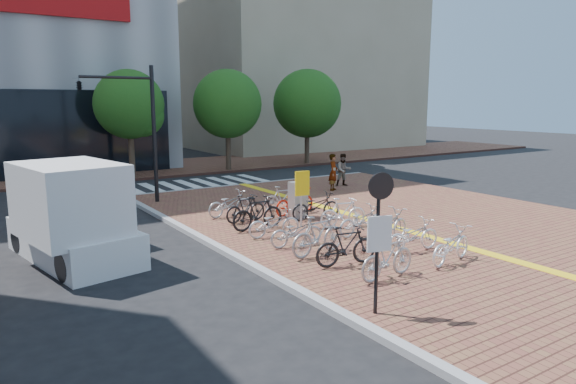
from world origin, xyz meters
TOP-DOWN VIEW (x-y plane):
  - ground at (0.00, 0.00)m, footprint 120.00×120.00m
  - tactile_strip at (2.00, -5.00)m, footprint 0.40×34.00m
  - kerb_west at (-4.00, -5.00)m, footprint 0.25×34.00m
  - kerb_north at (3.00, 12.00)m, footprint 14.00×0.25m
  - far_sidewalk at (0.00, 21.00)m, footprint 70.00×8.00m
  - building_beige at (18.00, 32.00)m, footprint 20.00×18.00m
  - crosswalk at (0.50, 14.00)m, footprint 7.50×4.00m
  - street_trees at (5.04, 17.45)m, footprint 16.20×4.60m
  - bike_0 at (-1.85, -2.59)m, footprint 1.79×0.62m
  - bike_1 at (-2.03, -1.26)m, footprint 1.82×0.80m
  - bike_2 at (-2.10, -0.13)m, footprint 1.96×0.76m
  - bike_3 at (-2.11, 0.94)m, footprint 1.73×0.77m
  - bike_4 at (-2.10, 2.20)m, footprint 1.79×0.85m
  - bike_5 at (-2.06, 3.30)m, footprint 1.90×0.56m
  - bike_6 at (-1.87, 4.49)m, footprint 1.69×0.65m
  - bike_7 at (-1.93, 5.61)m, footprint 1.88×0.82m
  - bike_8 at (0.43, -2.59)m, footprint 1.95×1.01m
  - bike_9 at (0.36, -1.32)m, footprint 1.84×0.79m
  - bike_10 at (0.39, -0.25)m, footprint 2.04×1.04m
  - bike_11 at (0.33, 0.84)m, footprint 1.83×0.66m
  - bike_12 at (0.50, 1.97)m, footprint 1.77×0.81m
  - bike_13 at (0.41, 3.41)m, footprint 1.97×0.93m
  - bike_14 at (0.25, 4.55)m, footprint 2.02×1.04m
  - bike_15 at (0.32, 5.44)m, footprint 1.65×0.70m
  - pedestrian_a at (4.79, 7.97)m, footprint 0.76×0.72m
  - pedestrian_b at (6.03, 8.69)m, footprint 0.95×0.84m
  - utility_box at (0.09, 4.08)m, footprint 0.63×0.48m
  - yellow_sign at (-0.66, 2.75)m, footprint 0.52×0.15m
  - notice_sign at (-3.50, -3.99)m, footprint 0.52×0.19m
  - traffic_light_pole at (-4.55, 9.86)m, footprint 3.04×1.17m
  - box_truck at (-7.73, 3.68)m, footprint 2.97×5.15m

SIDE VIEW (x-z plane):
  - ground at x=0.00m, z-range 0.00..0.00m
  - crosswalk at x=0.50m, z-range 0.00..0.01m
  - far_sidewalk at x=0.00m, z-range 0.00..0.15m
  - kerb_west at x=-4.00m, z-range 0.00..0.15m
  - kerb_north at x=3.00m, z-range 0.00..0.15m
  - tactile_strip at x=2.00m, z-range 0.15..0.16m
  - bike_3 at x=-2.11m, z-range 0.15..1.03m
  - bike_4 at x=-2.10m, z-range 0.15..1.05m
  - bike_9 at x=0.36m, z-range 0.15..1.09m
  - bike_11 at x=0.33m, z-range 0.15..1.10m
  - bike_7 at x=-1.93m, z-range 0.15..1.11m
  - bike_15 at x=0.32m, z-range 0.15..1.11m
  - bike_8 at x=0.43m, z-range 0.15..1.12m
  - bike_6 at x=-1.87m, z-range 0.15..1.14m
  - bike_13 at x=0.41m, z-range 0.15..1.14m
  - bike_14 at x=0.25m, z-range 0.15..1.16m
  - bike_10 at x=0.39m, z-range 0.15..1.17m
  - bike_12 at x=0.50m, z-range 0.15..1.18m
  - bike_0 at x=-1.85m, z-range 0.15..1.21m
  - bike_1 at x=-2.03m, z-range 0.15..1.21m
  - bike_5 at x=-2.06m, z-range 0.15..1.29m
  - bike_2 at x=-2.10m, z-range 0.15..1.30m
  - utility_box at x=0.09m, z-range 0.15..1.48m
  - pedestrian_b at x=6.03m, z-range 0.15..1.78m
  - pedestrian_a at x=4.79m, z-range 0.15..1.90m
  - box_truck at x=-7.73m, z-range -0.08..2.72m
  - yellow_sign at x=-0.66m, z-range 0.52..2.45m
  - notice_sign at x=-3.50m, z-range 0.53..3.41m
  - traffic_light_pole at x=-4.55m, z-range 1.23..6.90m
  - street_trees at x=5.04m, z-range 0.92..7.27m
  - building_beige at x=18.00m, z-range 0.00..18.00m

